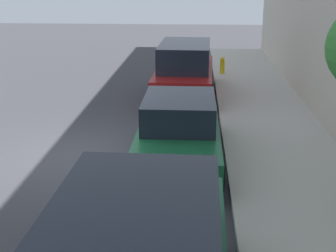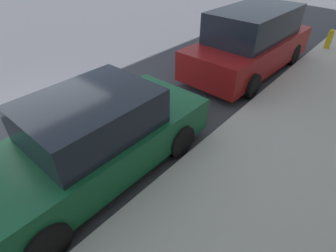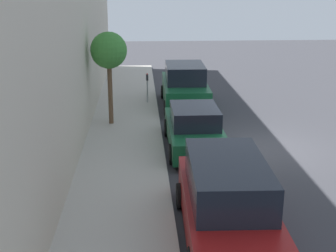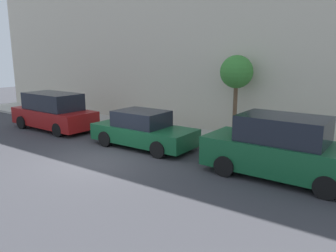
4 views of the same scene
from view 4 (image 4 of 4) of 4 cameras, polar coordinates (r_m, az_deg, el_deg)
ground_plane at (r=12.32m, az=-12.08°, el=-6.00°), size 60.00×60.00×0.00m
sidewalk at (r=15.89m, az=0.93°, el=-1.31°), size 2.81×32.00×0.15m
building_facade at (r=17.57m, az=5.63°, el=17.86°), size 2.00×32.00×11.07m
parked_suv_nearest at (r=10.84m, az=19.17°, el=-3.80°), size 2.08×4.83×1.98m
parked_sedan_second at (r=13.72m, az=-4.38°, el=-0.73°), size 1.92×4.51×1.54m
parked_minivan_third at (r=17.96m, az=-19.31°, el=2.34°), size 2.04×4.95×1.90m
parking_meter_near at (r=12.41m, az=22.45°, el=-1.71°), size 0.11×0.15×1.39m
street_tree at (r=14.56m, az=11.84°, el=9.04°), size 1.42×1.42×3.66m
fire_hydrant at (r=21.69m, az=-21.47°, el=2.63°), size 0.20×0.20×0.69m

